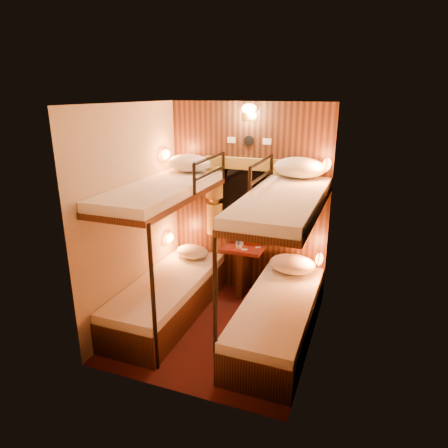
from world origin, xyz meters
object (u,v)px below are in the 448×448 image
at_px(table, 243,265).
at_px(bottle_left, 241,238).
at_px(bunk_left, 168,271).
at_px(bottle_right, 239,240).
at_px(bunk_right, 279,290).

bearing_deg(table, bottle_left, 128.81).
distance_m(bunk_left, table, 1.02).
relative_size(table, bottle_right, 2.55).
bearing_deg(table, bunk_right, -50.33).
bearing_deg(table, bottle_right, -126.92).
relative_size(bunk_left, bunk_right, 1.00).
relative_size(bunk_left, bottle_left, 8.24).
bearing_deg(bottle_right, table, 53.08).
bearing_deg(bottle_left, bunk_right, -50.39).
bearing_deg(bunk_left, table, 50.33).
bearing_deg(bunk_right, bottle_right, 133.13).
distance_m(bunk_right, table, 1.02).
bearing_deg(bottle_right, bunk_left, -129.85).
height_order(table, bottle_right, bottle_right).
distance_m(bottle_left, bottle_right, 0.11).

